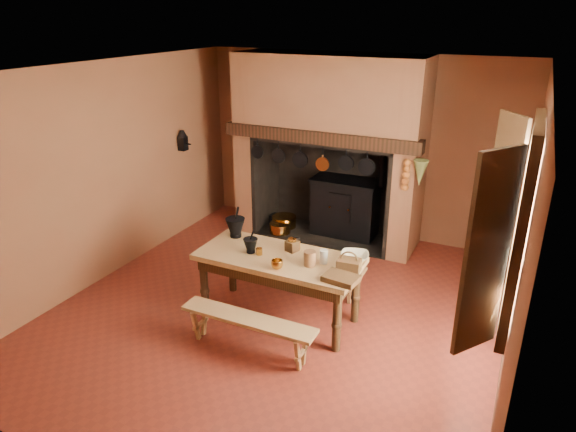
# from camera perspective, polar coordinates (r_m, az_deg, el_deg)

# --- Properties ---
(floor) EXTENTS (5.50, 5.50, 0.00)m
(floor) POSITION_cam_1_polar(r_m,az_deg,el_deg) (6.29, -1.01, -10.38)
(floor) COLOR maroon
(floor) RESTS_ON ground
(ceiling) EXTENTS (5.50, 5.50, 0.00)m
(ceiling) POSITION_cam_1_polar(r_m,az_deg,el_deg) (5.35, -1.22, 15.89)
(ceiling) COLOR silver
(ceiling) RESTS_ON back_wall
(back_wall) EXTENTS (5.00, 0.02, 2.80)m
(back_wall) POSITION_cam_1_polar(r_m,az_deg,el_deg) (8.11, 7.69, 7.74)
(back_wall) COLOR brown
(back_wall) RESTS_ON floor
(wall_left) EXTENTS (0.02, 5.50, 2.80)m
(wall_left) POSITION_cam_1_polar(r_m,az_deg,el_deg) (7.09, -19.54, 4.59)
(wall_left) COLOR brown
(wall_left) RESTS_ON floor
(wall_right) EXTENTS (0.02, 5.50, 2.80)m
(wall_right) POSITION_cam_1_polar(r_m,az_deg,el_deg) (5.14, 24.71, -2.64)
(wall_right) COLOR brown
(wall_right) RESTS_ON floor
(wall_front) EXTENTS (5.00, 0.02, 2.80)m
(wall_front) POSITION_cam_1_polar(r_m,az_deg,el_deg) (3.68, -21.06, -11.92)
(wall_front) COLOR brown
(wall_front) RESTS_ON floor
(chimney_breast) EXTENTS (2.95, 0.96, 2.80)m
(chimney_breast) POSITION_cam_1_polar(r_m,az_deg,el_deg) (7.71, 4.65, 10.26)
(chimney_breast) COLOR brown
(chimney_breast) RESTS_ON floor
(iron_range) EXTENTS (1.12, 0.55, 1.60)m
(iron_range) POSITION_cam_1_polar(r_m,az_deg,el_deg) (8.12, 6.42, 1.04)
(iron_range) COLOR black
(iron_range) RESTS_ON floor
(hearth_pans) EXTENTS (0.51, 0.62, 0.20)m
(hearth_pans) POSITION_cam_1_polar(r_m,az_deg,el_deg) (8.43, -0.68, -0.88)
(hearth_pans) COLOR #B27829
(hearth_pans) RESTS_ON floor
(hanging_pans) EXTENTS (1.92, 0.29, 0.27)m
(hanging_pans) POSITION_cam_1_polar(r_m,az_deg,el_deg) (7.38, 2.85, 6.17)
(hanging_pans) COLOR black
(hanging_pans) RESTS_ON chimney_breast
(onion_string) EXTENTS (0.12, 0.10, 0.46)m
(onion_string) POSITION_cam_1_polar(r_m,az_deg,el_deg) (6.99, 12.98, 4.45)
(onion_string) COLOR #B85F22
(onion_string) RESTS_ON chimney_breast
(herb_bunch) EXTENTS (0.20, 0.20, 0.35)m
(herb_bunch) POSITION_cam_1_polar(r_m,az_deg,el_deg) (6.94, 14.46, 4.63)
(herb_bunch) COLOR olive
(herb_bunch) RESTS_ON chimney_breast
(window) EXTENTS (0.39, 1.75, 1.76)m
(window) POSITION_cam_1_polar(r_m,az_deg,el_deg) (4.66, 23.24, -0.85)
(window) COLOR white
(window) RESTS_ON wall_right
(wall_coffee_mill) EXTENTS (0.23, 0.16, 0.31)m
(wall_coffee_mill) POSITION_cam_1_polar(r_m,az_deg,el_deg) (8.14, -11.64, 8.37)
(wall_coffee_mill) COLOR black
(wall_coffee_mill) RESTS_ON wall_left
(work_table) EXTENTS (1.85, 0.82, 0.80)m
(work_table) POSITION_cam_1_polar(r_m,az_deg,el_deg) (5.82, -1.00, -5.57)
(work_table) COLOR tan
(work_table) RESTS_ON floor
(bench_front) EXTENTS (1.49, 0.26, 0.42)m
(bench_front) POSITION_cam_1_polar(r_m,az_deg,el_deg) (5.46, -4.45, -12.10)
(bench_front) COLOR tan
(bench_front) RESTS_ON floor
(bench_back) EXTENTS (1.58, 0.28, 0.44)m
(bench_back) POSITION_cam_1_polar(r_m,az_deg,el_deg) (6.54, 1.76, -5.67)
(bench_back) COLOR tan
(bench_back) RESTS_ON floor
(mortar_large) EXTENTS (0.24, 0.24, 0.40)m
(mortar_large) POSITION_cam_1_polar(r_m,az_deg,el_deg) (6.22, -5.86, -1.17)
(mortar_large) COLOR black
(mortar_large) RESTS_ON work_table
(mortar_small) EXTENTS (0.17, 0.17, 0.29)m
(mortar_small) POSITION_cam_1_polar(r_m,az_deg,el_deg) (5.82, -4.18, -3.21)
(mortar_small) COLOR black
(mortar_small) RESTS_ON work_table
(coffee_grinder) EXTENTS (0.18, 0.16, 0.19)m
(coffee_grinder) POSITION_cam_1_polar(r_m,az_deg,el_deg) (5.85, 0.47, -3.24)
(coffee_grinder) COLOR #3B2313
(coffee_grinder) RESTS_ON work_table
(brass_mug_a) EXTENTS (0.09, 0.09, 0.08)m
(brass_mug_a) POSITION_cam_1_polar(r_m,az_deg,el_deg) (5.78, -3.21, -3.95)
(brass_mug_a) COLOR #B27829
(brass_mug_a) RESTS_ON work_table
(brass_mug_b) EXTENTS (0.11, 0.11, 0.09)m
(brass_mug_b) POSITION_cam_1_polar(r_m,az_deg,el_deg) (5.91, 1.00, -3.27)
(brass_mug_b) COLOR #B27829
(brass_mug_b) RESTS_ON work_table
(mixing_bowl) EXTENTS (0.38, 0.38, 0.08)m
(mixing_bowl) POSITION_cam_1_polar(r_m,az_deg,el_deg) (5.71, 7.42, -4.49)
(mixing_bowl) COLOR #B9B38E
(mixing_bowl) RESTS_ON work_table
(stoneware_crock) EXTENTS (0.14, 0.14, 0.17)m
(stoneware_crock) POSITION_cam_1_polar(r_m,az_deg,el_deg) (5.53, 2.44, -4.73)
(stoneware_crock) COLOR brown
(stoneware_crock) RESTS_ON work_table
(glass_jar) EXTENTS (0.11, 0.11, 0.15)m
(glass_jar) POSITION_cam_1_polar(r_m,az_deg,el_deg) (5.58, 3.98, -4.53)
(glass_jar) COLOR beige
(glass_jar) RESTS_ON work_table
(wicker_basket) EXTENTS (0.26, 0.20, 0.23)m
(wicker_basket) POSITION_cam_1_polar(r_m,az_deg,el_deg) (5.45, 6.79, -5.39)
(wicker_basket) COLOR #442514
(wicker_basket) RESTS_ON work_table
(wooden_tray) EXTENTS (0.37, 0.29, 0.06)m
(wooden_tray) POSITION_cam_1_polar(r_m,az_deg,el_deg) (5.27, 5.92, -6.90)
(wooden_tray) COLOR #3B2313
(wooden_tray) RESTS_ON work_table
(brass_cup) EXTENTS (0.13, 0.13, 0.10)m
(brass_cup) POSITION_cam_1_polar(r_m,az_deg,el_deg) (5.47, -1.22, -5.39)
(brass_cup) COLOR #B27829
(brass_cup) RESTS_ON work_table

